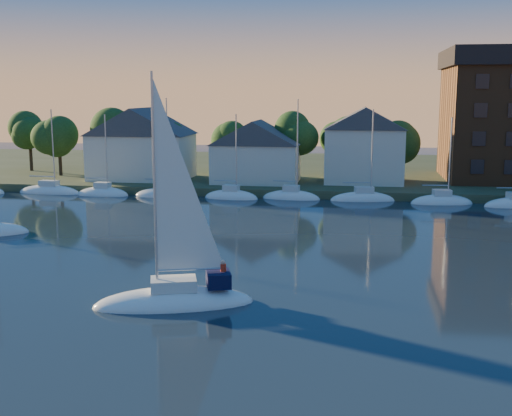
% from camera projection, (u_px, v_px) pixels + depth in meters
% --- Properties ---
extents(ground, '(260.00, 260.00, 0.00)m').
position_uv_depth(ground, '(193.00, 376.00, 28.71)').
color(ground, black).
rests_on(ground, ground).
extents(shoreline_land, '(160.00, 50.00, 2.00)m').
position_uv_depth(shoreline_land, '(311.00, 174.00, 101.66)').
color(shoreline_land, '#323D23').
rests_on(shoreline_land, ground).
extents(wooden_dock, '(120.00, 3.00, 1.00)m').
position_uv_depth(wooden_dock, '(298.00, 196.00, 79.29)').
color(wooden_dock, brown).
rests_on(wooden_dock, ground).
extents(clubhouse_west, '(13.65, 9.45, 9.64)m').
position_uv_depth(clubhouse_west, '(142.00, 143.00, 87.44)').
color(clubhouse_west, silver).
rests_on(clubhouse_west, shoreline_land).
extents(clubhouse_centre, '(11.55, 8.40, 8.08)m').
position_uv_depth(clubhouse_centre, '(256.00, 151.00, 84.17)').
color(clubhouse_centre, silver).
rests_on(clubhouse_centre, shoreline_land).
extents(clubhouse_east, '(10.50, 8.40, 9.80)m').
position_uv_depth(clubhouse_east, '(364.00, 144.00, 83.83)').
color(clubhouse_east, silver).
rests_on(clubhouse_east, shoreline_land).
extents(tree_line, '(93.40, 5.40, 8.90)m').
position_uv_depth(tree_line, '(320.00, 133.00, 88.43)').
color(tree_line, '#3B291A').
rests_on(tree_line, shoreline_land).
extents(moored_fleet, '(87.50, 2.40, 12.05)m').
position_uv_depth(moored_fleet, '(296.00, 199.00, 76.36)').
color(moored_fleet, white).
rests_on(moored_fleet, ground).
extents(hero_sailboat, '(10.07, 5.85, 14.83)m').
position_uv_depth(hero_sailboat, '(176.00, 295.00, 38.30)').
color(hero_sailboat, white).
rests_on(hero_sailboat, ground).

